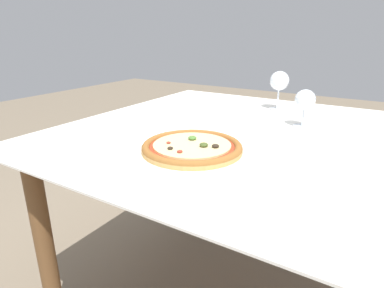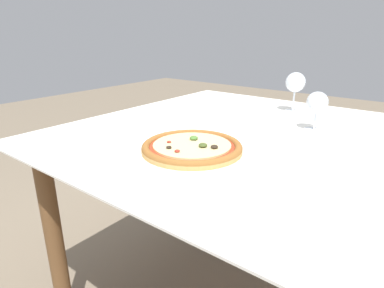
{
  "view_description": "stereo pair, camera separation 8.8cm",
  "coord_description": "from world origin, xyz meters",
  "views": [
    {
      "loc": [
        0.35,
        -0.99,
        1.08
      ],
      "look_at": [
        -0.09,
        -0.28,
        0.78
      ],
      "focal_mm": 30.0,
      "sensor_mm": 36.0,
      "label": 1
    },
    {
      "loc": [
        0.42,
        -0.94,
        1.08
      ],
      "look_at": [
        -0.09,
        -0.28,
        0.78
      ],
      "focal_mm": 30.0,
      "sensor_mm": 36.0,
      "label": 2
    }
  ],
  "objects": [
    {
      "name": "wine_glass_far_left",
      "position": [
        0.1,
        0.16,
        0.85
      ],
      "size": [
        0.07,
        0.07,
        0.13
      ],
      "color": "silver",
      "rests_on": "dining_table"
    },
    {
      "name": "dining_table",
      "position": [
        0.0,
        0.0,
        0.68
      ],
      "size": [
        1.31,
        1.19,
        0.75
      ],
      "color": "brown",
      "rests_on": "ground_plane"
    },
    {
      "name": "wine_glass_far_right",
      "position": [
        -0.06,
        0.38,
        0.87
      ],
      "size": [
        0.08,
        0.08,
        0.17
      ],
      "color": "silver",
      "rests_on": "dining_table"
    },
    {
      "name": "fork",
      "position": [
        -0.51,
        -0.09,
        0.76
      ],
      "size": [
        0.06,
        0.17,
        0.0
      ],
      "color": "silver",
      "rests_on": "dining_table"
    },
    {
      "name": "pizza_plate",
      "position": [
        -0.09,
        -0.28,
        0.77
      ],
      "size": [
        0.31,
        0.31,
        0.04
      ],
      "color": "white",
      "rests_on": "dining_table"
    }
  ]
}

